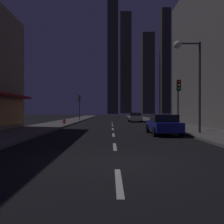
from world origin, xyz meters
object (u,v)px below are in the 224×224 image
Objects in this scene: car_parked_far at (135,117)px; traffic_light_near_right at (179,93)px; traffic_light_far_left at (79,102)px; car_parked_near at (163,124)px; street_lamp_right at (188,64)px; fire_hydrant_far_left at (64,121)px.

car_parked_far is 16.37m from traffic_light_near_right.
traffic_light_far_left reaches higher than car_parked_far.
car_parked_near is 1.01× the size of traffic_light_far_left.
street_lamp_right is at bearing -63.41° from traffic_light_far_left.
traffic_light_near_right is 1.00× the size of traffic_light_far_left.
car_parked_near is 1.00× the size of car_parked_far.
traffic_light_far_left is (-9.10, 2.95, 2.45)m from car_parked_far.
car_parked_near is at bearing -90.00° from car_parked_far.
car_parked_near is at bearing -125.92° from traffic_light_near_right.
car_parked_near is 14.71m from fire_hydrant_far_left.
car_parked_far is 19.36m from street_lamp_right.
fire_hydrant_far_left is 0.16× the size of traffic_light_near_right.
car_parked_far reaches higher than fire_hydrant_far_left.
street_lamp_right is (1.78, -18.79, 4.33)m from car_parked_far.
street_lamp_right is (11.28, -11.32, 4.61)m from fire_hydrant_far_left.
fire_hydrant_far_left is 0.10× the size of street_lamp_right.
fire_hydrant_far_left is at bearing 134.90° from street_lamp_right.
traffic_light_near_right is at bearing -37.05° from fire_hydrant_far_left.
traffic_light_far_left is at bearing 162.06° from car_parked_far.
fire_hydrant_far_left is (-9.50, -7.47, -0.29)m from car_parked_far.
car_parked_far is 0.64× the size of street_lamp_right.
street_lamp_right is at bearing -84.59° from car_parked_far.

